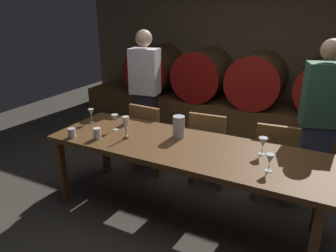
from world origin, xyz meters
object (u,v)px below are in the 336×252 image
object	(u,v)px
guest_right	(319,120)
wine_barrel_left	(204,74)
cup_center	(97,133)
dining_table	(183,152)
wine_glass_far_left	(91,113)
cup_right	(126,120)
pitcher	(179,127)
wine_glass_center_right	(263,143)
wine_glass_far_right	(270,159)
cup_left	(72,133)
wine_barrel_far_left	(156,69)
candle_center	(126,132)
wine_barrel_center	(257,79)
chair_center	(209,145)
chair_right	(275,158)
wine_barrel_right	(327,86)
chair_left	(150,135)
guest_left	(145,91)
wine_glass_center_left	(115,119)

from	to	relation	value
guest_right	wine_barrel_left	bearing A→B (deg)	-57.21
cup_center	dining_table	bearing A→B (deg)	16.37
wine_glass_far_left	cup_right	xyz separation A→B (m)	(0.36, 0.12, -0.07)
pitcher	wine_glass_far_left	distance (m)	1.02
wine_glass_center_right	wine_glass_far_right	distance (m)	0.30
cup_left	dining_table	bearing A→B (deg)	17.28
wine_barrel_far_left	candle_center	xyz separation A→B (m)	(1.21, -2.77, -0.03)
wine_barrel_center	guest_right	world-z (taller)	guest_right
chair_center	chair_right	xyz separation A→B (m)	(0.72, -0.00, 0.00)
wine_barrel_right	guest_right	world-z (taller)	guest_right
cup_left	wine_glass_center_right	bearing A→B (deg)	14.94
wine_glass_far_right	cup_left	world-z (taller)	wine_glass_far_right
dining_table	chair_left	distance (m)	0.98
dining_table	cup_center	bearing A→B (deg)	-163.63
guest_left	wine_glass_far_right	distance (m)	2.31
dining_table	wine_glass_far_right	world-z (taller)	wine_glass_far_right
chair_center	cup_left	bearing A→B (deg)	39.48
wine_barrel_far_left	wine_glass_center_right	distance (m)	3.53
wine_glass_center_right	wine_glass_far_right	world-z (taller)	wine_glass_center_right
pitcher	dining_table	bearing A→B (deg)	-53.87
wine_barrel_left	cup_right	size ratio (longest dim) A/B	10.46
chair_center	cup_left	size ratio (longest dim) A/B	9.66
candle_center	wine_glass_far_right	xyz separation A→B (m)	(1.35, -0.04, 0.04)
wine_barrel_left	wine_glass_center_right	world-z (taller)	wine_barrel_left
guest_left	cup_right	world-z (taller)	guest_left
wine_barrel_center	wine_glass_center_right	bearing A→B (deg)	-76.75
wine_glass_center_left	wine_barrel_right	bearing A→B (deg)	54.82
guest_left	candle_center	distance (m)	1.39
guest_left	wine_glass_center_right	size ratio (longest dim) A/B	10.78
wine_barrel_far_left	wine_glass_center_right	xyz separation A→B (m)	(2.45, -2.54, 0.02)
wine_glass_far_left	cup_center	bearing A→B (deg)	-43.86
wine_barrel_center	guest_left	xyz separation A→B (m)	(-1.19, -1.50, 0.01)
pitcher	cup_right	bearing A→B (deg)	175.51
wine_glass_center_left	wine_glass_far_right	bearing A→B (deg)	-6.23
guest_right	cup_right	world-z (taller)	guest_right
wine_glass_center_left	cup_center	distance (m)	0.27
cup_left	cup_center	size ratio (longest dim) A/B	0.86
candle_center	wine_glass_far_left	bearing A→B (deg)	161.74
wine_barrel_right	wine_glass_center_right	world-z (taller)	wine_barrel_right
wine_barrel_center	chair_left	size ratio (longest dim) A/B	1.05
guest_left	pitcher	bearing A→B (deg)	125.67
chair_left	guest_right	distance (m)	1.88
wine_barrel_right	wine_glass_center_left	world-z (taller)	wine_barrel_right
candle_center	chair_right	bearing A→B (deg)	31.27
cup_left	cup_center	bearing A→B (deg)	20.22
guest_right	pitcher	distance (m)	1.46
wine_barrel_right	wine_glass_far_left	world-z (taller)	wine_barrel_right
chair_center	wine_glass_center_left	size ratio (longest dim) A/B	5.28
chair_left	cup_left	world-z (taller)	chair_left
wine_barrel_center	chair_right	distance (m)	2.13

